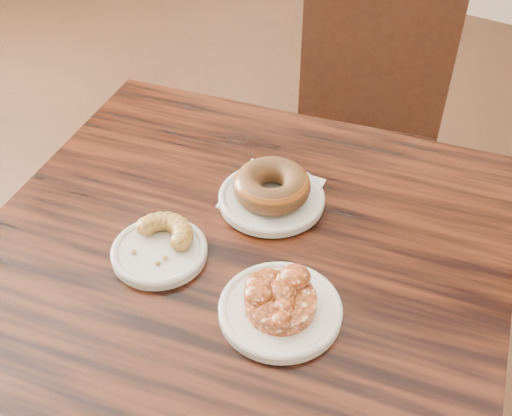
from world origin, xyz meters
The scene contains 10 objects.
floor centered at (0.00, 0.00, 0.00)m, with size 5.00×5.00×0.00m, color black.
cafe_table centered at (0.26, -0.14, 0.38)m, with size 0.80×0.80×0.75m, color black.
chair_far centered at (0.13, 0.85, 0.45)m, with size 0.42×0.42×0.90m, color black, non-canonical shape.
napkin centered at (0.24, 0.02, 0.75)m, with size 0.14×0.14×0.00m, color silver.
plate_donut centered at (0.25, 0.00, 0.76)m, with size 0.17×0.17×0.01m, color silver.
plate_cruller centered at (0.16, -0.19, 0.76)m, with size 0.15×0.15×0.01m, color silver.
plate_fritter centered at (0.37, -0.20, 0.76)m, with size 0.17×0.17×0.01m, color white.
glazed_donut centered at (0.25, 0.00, 0.79)m, with size 0.13×0.13×0.04m, color brown.
apple_fritter centered at (0.37, -0.20, 0.78)m, with size 0.14×0.14×0.03m, color #431907, non-canonical shape.
cruller_fragment centered at (0.16, -0.19, 0.78)m, with size 0.11×0.11×0.03m, color brown, non-canonical shape.
Camera 1 is at (0.63, -0.70, 1.45)m, focal length 45.00 mm.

